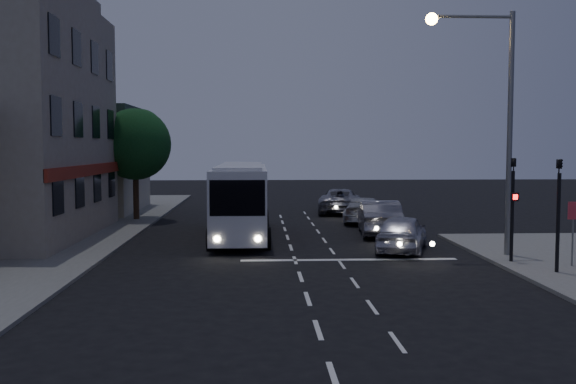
{
  "coord_description": "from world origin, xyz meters",
  "views": [
    {
      "loc": [
        -1.36,
        -21.26,
        4.15
      ],
      "look_at": [
        -0.04,
        6.57,
        2.2
      ],
      "focal_mm": 40.0,
      "sensor_mm": 36.0,
      "label": 1
    }
  ],
  "objects": [
    {
      "name": "ground",
      "position": [
        0.0,
        0.0,
        0.0
      ],
      "size": [
        120.0,
        120.0,
        0.0
      ],
      "primitive_type": "plane",
      "color": "black"
    },
    {
      "name": "sidewalk_far",
      "position": [
        -13.0,
        8.0,
        0.06
      ],
      "size": [
        12.0,
        50.0,
        0.12
      ],
      "primitive_type": "cube",
      "color": "slate",
      "rests_on": "ground"
    },
    {
      "name": "road_markings",
      "position": [
        1.29,
        3.31,
        0.0
      ],
      "size": [
        8.0,
        30.55,
        0.01
      ],
      "color": "silver",
      "rests_on": "ground"
    },
    {
      "name": "tour_bus",
      "position": [
        -2.13,
        8.38,
        1.82
      ],
      "size": [
        2.6,
        10.98,
        3.36
      ],
      "rotation": [
        0.0,
        0.0,
        -0.0
      ],
      "color": "silver",
      "rests_on": "ground"
    },
    {
      "name": "car_suv",
      "position": [
        4.37,
        3.8,
        0.74
      ],
      "size": [
        3.08,
        4.7,
        1.49
      ],
      "primitive_type": "imported",
      "rotation": [
        0.0,
        0.0,
        2.81
      ],
      "color": "#AAAABA",
      "rests_on": "ground"
    },
    {
      "name": "car_sedan_a",
      "position": [
        4.37,
        8.64,
        0.83
      ],
      "size": [
        2.21,
        5.16,
        1.65
      ],
      "primitive_type": "imported",
      "rotation": [
        0.0,
        0.0,
        3.05
      ],
      "color": "slate",
      "rests_on": "ground"
    },
    {
      "name": "car_sedan_b",
      "position": [
        4.5,
        13.69,
        0.7
      ],
      "size": [
        3.13,
        5.16,
        1.4
      ],
      "primitive_type": "imported",
      "rotation": [
        0.0,
        0.0,
        2.88
      ],
      "color": "#B3B4B7",
      "rests_on": "ground"
    },
    {
      "name": "car_sedan_c",
      "position": [
        3.83,
        18.82,
        0.77
      ],
      "size": [
        3.31,
        5.87,
        1.55
      ],
      "primitive_type": "imported",
      "rotation": [
        0.0,
        0.0,
        3.0
      ],
      "color": "gray",
      "rests_on": "ground"
    },
    {
      "name": "traffic_signal_main",
      "position": [
        7.6,
        0.78,
        2.42
      ],
      "size": [
        0.25,
        0.35,
        4.1
      ],
      "color": "black",
      "rests_on": "sidewalk_near"
    },
    {
      "name": "traffic_signal_side",
      "position": [
        8.3,
        -1.2,
        2.42
      ],
      "size": [
        0.18,
        0.15,
        4.1
      ],
      "color": "black",
      "rests_on": "sidewalk_near"
    },
    {
      "name": "regulatory_sign",
      "position": [
        9.3,
        -0.24,
        1.6
      ],
      "size": [
        0.45,
        0.12,
        2.2
      ],
      "color": "slate",
      "rests_on": "sidewalk_near"
    },
    {
      "name": "streetlight",
      "position": [
        7.34,
        2.2,
        5.73
      ],
      "size": [
        3.32,
        0.44,
        9.0
      ],
      "color": "slate",
      "rests_on": "sidewalk_near"
    },
    {
      "name": "low_building_north",
      "position": [
        -13.5,
        20.0,
        3.39
      ],
      "size": [
        9.4,
        9.4,
        6.5
      ],
      "color": "tan",
      "rests_on": "sidewalk_far"
    },
    {
      "name": "street_tree",
      "position": [
        -8.21,
        15.02,
        4.5
      ],
      "size": [
        4.0,
        4.0,
        6.2
      ],
      "color": "black",
      "rests_on": "sidewalk_far"
    }
  ]
}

